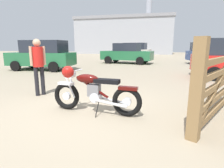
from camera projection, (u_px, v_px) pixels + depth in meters
name	position (u px, v px, depth m)	size (l,w,h in m)	color
ground_plane	(84.00, 108.00, 4.45)	(80.00, 80.00, 0.00)	gray
vintage_motorcycle	(92.00, 91.00, 4.02)	(2.08, 0.73, 1.07)	black
timber_gate	(212.00, 87.00, 3.48)	(1.33, 2.29, 1.60)	olive
bystander	(38.00, 61.00, 5.38)	(0.30, 0.39, 1.66)	black
white_estate_far	(43.00, 55.00, 11.19)	(3.97, 1.97, 1.78)	black
pale_sedan_back	(218.00, 52.00, 14.55)	(4.92, 2.52, 1.74)	black
silver_sedan_mid	(127.00, 53.00, 15.43)	(4.43, 2.46, 1.67)	black
dark_sedan_left	(133.00, 51.00, 20.70)	(4.12, 2.30, 1.78)	black
industrial_building	(125.00, 36.00, 35.71)	(17.92, 9.17, 13.00)	#9EA0A8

